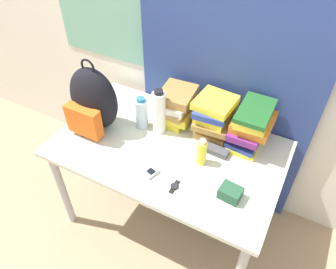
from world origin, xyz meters
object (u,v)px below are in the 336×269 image
object	(u,v)px
book_stack_center	(215,116)
sunglasses_case	(215,151)
cell_phone	(151,172)
camera_pouch	(230,193)
sunscreen_bottle	(202,152)
book_stack_left	(177,105)
book_stack_right	(251,126)
water_bottle	(142,113)
sports_bottle	(159,112)
wristwatch	(174,186)
backpack	(93,101)

from	to	relation	value
book_stack_center	sunglasses_case	distance (m)	0.21
cell_phone	camera_pouch	world-z (taller)	camera_pouch
book_stack_center	sunscreen_bottle	distance (m)	0.27
book_stack_left	book_stack_right	distance (m)	0.46
sunscreen_bottle	cell_phone	bearing A→B (deg)	-135.35
cell_phone	water_bottle	bearing A→B (deg)	127.95
book_stack_left	sunscreen_bottle	bearing A→B (deg)	-42.69
sports_bottle	sunscreen_bottle	bearing A→B (deg)	-20.35
camera_pouch	wristwatch	bearing A→B (deg)	-164.50
sports_bottle	camera_pouch	world-z (taller)	sports_bottle
sunglasses_case	sports_bottle	bearing A→B (deg)	177.12
water_bottle	cell_phone	world-z (taller)	water_bottle
book_stack_left	wristwatch	bearing A→B (deg)	-64.35
book_stack_center	sunscreen_bottle	world-z (taller)	book_stack_center
book_stack_left	sports_bottle	world-z (taller)	sports_bottle
cell_phone	wristwatch	bearing A→B (deg)	-8.82
backpack	wristwatch	world-z (taller)	backpack
book_stack_right	sunglasses_case	size ratio (longest dim) A/B	1.86
sunscreen_bottle	cell_phone	distance (m)	0.29
book_stack_right	cell_phone	distance (m)	0.62
cell_phone	camera_pouch	size ratio (longest dim) A/B	0.81
book_stack_center	cell_phone	distance (m)	0.51
cell_phone	sunglasses_case	size ratio (longest dim) A/B	0.61
sunglasses_case	wristwatch	distance (m)	0.34
sunscreen_bottle	camera_pouch	xyz separation A→B (m)	(0.22, -0.15, -0.05)
backpack	camera_pouch	xyz separation A→B (m)	(0.91, -0.12, -0.16)
sports_bottle	wristwatch	distance (m)	0.47
wristwatch	cell_phone	bearing A→B (deg)	171.18
sunglasses_case	camera_pouch	size ratio (longest dim) A/B	1.32
wristwatch	backpack	bearing A→B (deg)	162.72
camera_pouch	cell_phone	bearing A→B (deg)	-173.03
book_stack_right	camera_pouch	xyz separation A→B (m)	(0.05, -0.41, -0.10)
sunscreen_bottle	wristwatch	world-z (taller)	sunscreen_bottle
wristwatch	book_stack_left	bearing A→B (deg)	115.65
cell_phone	sunglasses_case	distance (m)	0.39
water_bottle	wristwatch	world-z (taller)	water_bottle
book_stack_center	sunscreen_bottle	xyz separation A→B (m)	(0.03, -0.27, -0.04)
water_bottle	sunglasses_case	xyz separation A→B (m)	(0.49, -0.00, -0.08)
backpack	sunglasses_case	world-z (taller)	backpack
book_stack_right	book_stack_left	bearing A→B (deg)	-179.25
book_stack_left	wristwatch	size ratio (longest dim) A/B	3.05
book_stack_left	water_bottle	distance (m)	0.22
camera_pouch	backpack	bearing A→B (deg)	172.35
backpack	sunscreen_bottle	distance (m)	0.70
book_stack_left	cell_phone	distance (m)	0.48
sunscreen_bottle	cell_phone	world-z (taller)	sunscreen_bottle
sunglasses_case	cell_phone	bearing A→B (deg)	-129.23
book_stack_left	cell_phone	bearing A→B (deg)	-80.18
sports_bottle	sunglasses_case	distance (m)	0.39
water_bottle	book_stack_left	bearing A→B (deg)	44.02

